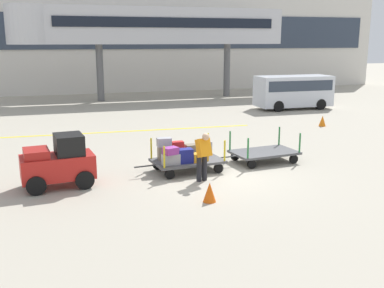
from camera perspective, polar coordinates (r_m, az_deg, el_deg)
ground_plane at (r=14.79m, az=3.23°, el=-3.99°), size 120.00×120.00×0.00m
apron_lead_line at (r=21.98m, az=-12.65°, el=1.35°), size 15.90×0.90×0.01m
terminal_building at (r=39.53m, az=-10.45°, el=13.09°), size 50.22×2.51×9.07m
jet_bridge at (r=33.90m, az=-6.29°, el=14.52°), size 19.88×3.00×6.63m
baggage_tug at (r=14.03m, az=-16.47°, el=-2.25°), size 2.20×1.41×1.58m
baggage_cart_lead at (r=15.09m, az=-1.06°, el=-1.47°), size 3.06×1.63×1.15m
baggage_cart_middle at (r=16.51m, az=9.06°, el=-1.09°), size 3.06×1.63×1.10m
baggage_handler at (r=13.95m, az=1.41°, el=-1.33°), size 0.48×0.50×1.56m
shuttle_van at (r=29.76m, az=12.67°, el=6.71°), size 4.82×2.02×2.10m
safety_cone_near at (r=12.36m, az=2.23°, el=-6.08°), size 0.36×0.36×0.55m
safety_cone_far at (r=24.12m, az=16.12°, el=2.82°), size 0.36×0.36×0.55m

